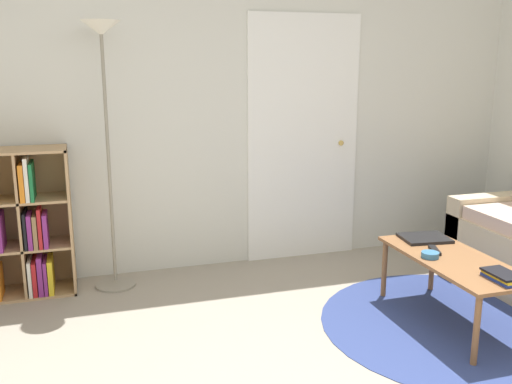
{
  "coord_description": "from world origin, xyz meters",
  "views": [
    {
      "loc": [
        -1.68,
        -2.45,
        2.71
      ],
      "look_at": [
        -0.2,
        1.37,
        0.85
      ],
      "focal_mm": 40.0,
      "sensor_mm": 36.0,
      "label": 1
    }
  ],
  "objects_px": {
    "laptop": "(333,214)",
    "bowl": "(338,232)",
    "couch": "(449,225)",
    "bottle_middle": "(43,143)",
    "coffee_table": "(353,239)",
    "bottle_left": "(32,145)",
    "bookshelf": "(90,207)",
    "floor_lamp": "(176,90)"
  },
  "relations": [
    {
      "from": "laptop",
      "to": "bowl",
      "type": "bearing_deg",
      "value": -110.91
    },
    {
      "from": "couch",
      "to": "laptop",
      "type": "height_order",
      "value": "couch"
    },
    {
      "from": "laptop",
      "to": "bottle_middle",
      "type": "xyz_separation_m",
      "value": [
        -2.3,
        0.81,
        0.7
      ]
    },
    {
      "from": "coffee_table",
      "to": "bottle_left",
      "type": "bearing_deg",
      "value": 154.23
    },
    {
      "from": "coffee_table",
      "to": "bottle_left",
      "type": "distance_m",
      "value": 2.76
    },
    {
      "from": "coffee_table",
      "to": "bookshelf",
      "type": "bearing_deg",
      "value": 150.15
    },
    {
      "from": "coffee_table",
      "to": "bottle_left",
      "type": "relative_size",
      "value": 4.45
    },
    {
      "from": "bowl",
      "to": "bottle_left",
      "type": "distance_m",
      "value": 2.62
    },
    {
      "from": "bookshelf",
      "to": "coffee_table",
      "type": "xyz_separation_m",
      "value": [
        2.01,
        -1.15,
        -0.13
      ]
    },
    {
      "from": "laptop",
      "to": "bottle_middle",
      "type": "relative_size",
      "value": 1.39
    },
    {
      "from": "coffee_table",
      "to": "floor_lamp",
      "type": "bearing_deg",
      "value": 136.28
    },
    {
      "from": "floor_lamp",
      "to": "bottle_middle",
      "type": "relative_size",
      "value": 7.93
    },
    {
      "from": "couch",
      "to": "coffee_table",
      "type": "xyz_separation_m",
      "value": [
        -1.03,
        -0.05,
        0.09
      ]
    },
    {
      "from": "bowl",
      "to": "bottle_middle",
      "type": "bearing_deg",
      "value": 152.43
    },
    {
      "from": "bottle_left",
      "to": "couch",
      "type": "bearing_deg",
      "value": -17.94
    },
    {
      "from": "floor_lamp",
      "to": "laptop",
      "type": "relative_size",
      "value": 5.69
    },
    {
      "from": "bookshelf",
      "to": "bowl",
      "type": "relative_size",
      "value": 9.57
    },
    {
      "from": "couch",
      "to": "coffee_table",
      "type": "height_order",
      "value": "couch"
    },
    {
      "from": "coffee_table",
      "to": "bottle_middle",
      "type": "xyz_separation_m",
      "value": [
        -2.3,
        1.18,
        0.75
      ]
    },
    {
      "from": "bookshelf",
      "to": "bottle_left",
      "type": "bearing_deg",
      "value": 179.45
    },
    {
      "from": "bookshelf",
      "to": "bottle_left",
      "type": "distance_m",
      "value": 0.74
    },
    {
      "from": "floor_lamp",
      "to": "coffee_table",
      "type": "xyz_separation_m",
      "value": [
        1.18,
        -1.12,
        -1.11
      ]
    },
    {
      "from": "laptop",
      "to": "bottle_middle",
      "type": "height_order",
      "value": "bottle_middle"
    },
    {
      "from": "coffee_table",
      "to": "bottle_left",
      "type": "xyz_separation_m",
      "value": [
        -2.39,
        1.15,
        0.75
      ]
    },
    {
      "from": "bookshelf",
      "to": "bottle_middle",
      "type": "xyz_separation_m",
      "value": [
        -0.3,
        0.03,
        0.63
      ]
    },
    {
      "from": "couch",
      "to": "bowl",
      "type": "height_order",
      "value": "couch"
    },
    {
      "from": "floor_lamp",
      "to": "bottle_left",
      "type": "distance_m",
      "value": 1.27
    },
    {
      "from": "bookshelf",
      "to": "laptop",
      "type": "xyz_separation_m",
      "value": [
        2.01,
        -0.79,
        -0.07
      ]
    },
    {
      "from": "couch",
      "to": "bottle_left",
      "type": "bearing_deg",
      "value": 162.06
    },
    {
      "from": "floor_lamp",
      "to": "coffee_table",
      "type": "bearing_deg",
      "value": -43.72
    },
    {
      "from": "laptop",
      "to": "bottle_left",
      "type": "relative_size",
      "value": 1.39
    },
    {
      "from": "bookshelf",
      "to": "bowl",
      "type": "xyz_separation_m",
      "value": [
        1.88,
        -1.11,
        -0.06
      ]
    },
    {
      "from": "bookshelf",
      "to": "coffee_table",
      "type": "relative_size",
      "value": 0.98
    },
    {
      "from": "bookshelf",
      "to": "bottle_middle",
      "type": "relative_size",
      "value": 4.37
    },
    {
      "from": "bowl",
      "to": "bottle_left",
      "type": "height_order",
      "value": "bottle_left"
    },
    {
      "from": "floor_lamp",
      "to": "coffee_table",
      "type": "distance_m",
      "value": 1.97
    },
    {
      "from": "bookshelf",
      "to": "floor_lamp",
      "type": "distance_m",
      "value": 1.29
    },
    {
      "from": "bookshelf",
      "to": "couch",
      "type": "relative_size",
      "value": 0.62
    },
    {
      "from": "bookshelf",
      "to": "bottle_left",
      "type": "xyz_separation_m",
      "value": [
        -0.39,
        0.0,
        0.63
      ]
    },
    {
      "from": "bottle_left",
      "to": "bottle_middle",
      "type": "bearing_deg",
      "value": 14.48
    },
    {
      "from": "laptop",
      "to": "bottle_middle",
      "type": "bearing_deg",
      "value": 160.55
    },
    {
      "from": "bookshelf",
      "to": "laptop",
      "type": "height_order",
      "value": "bookshelf"
    }
  ]
}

